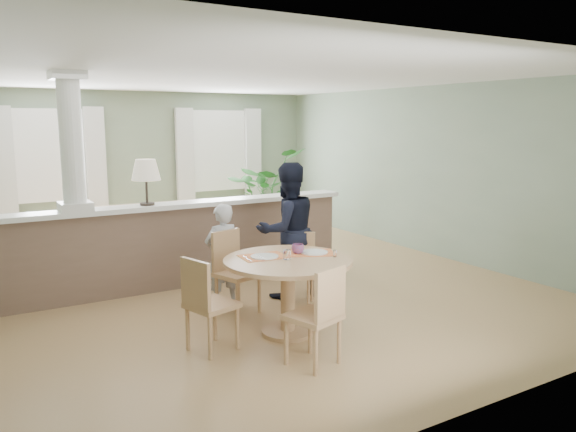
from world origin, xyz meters
TOP-DOWN VIEW (x-y plane):
  - ground at (0.00, 0.00)m, footprint 8.00×8.00m
  - room_shell at (-0.03, 0.63)m, footprint 7.02×8.02m
  - pony_wall at (-0.99, 0.20)m, footprint 5.32×0.38m
  - sofa at (-0.57, 1.67)m, footprint 2.98×1.24m
  - houseplant at (1.96, 2.64)m, footprint 1.93×1.86m
  - dining_table at (-0.29, -1.94)m, footprint 1.29×1.29m
  - chair_far_boy at (-0.48, -1.06)m, footprint 0.53×0.53m
  - chair_far_man at (0.32, -1.16)m, footprint 0.54×0.54m
  - chair_near at (-0.46, -2.76)m, footprint 0.52×0.52m
  - chair_side at (-1.19, -1.96)m, footprint 0.51×0.51m
  - child_person at (-0.51, -0.83)m, footprint 0.47×0.34m
  - man_person at (0.34, -0.88)m, footprint 0.82×0.64m

SIDE VIEW (x-z plane):
  - ground at x=0.00m, z-range 0.00..0.00m
  - sofa at x=-0.57m, z-range 0.00..0.86m
  - chair_far_man at x=0.32m, z-range 0.04..0.89m
  - chair_side at x=-1.19m, z-range 0.05..0.95m
  - chair_near at x=-0.46m, z-range 0.05..0.96m
  - chair_far_boy at x=-0.48m, z-range 0.05..0.98m
  - child_person at x=-0.51m, z-range 0.00..1.21m
  - dining_table at x=-0.29m, z-range 0.18..1.06m
  - pony_wall at x=-0.99m, z-range -0.64..2.06m
  - houseplant at x=1.96m, z-range 0.00..1.64m
  - man_person at x=0.34m, z-range 0.00..1.66m
  - room_shell at x=-0.03m, z-range 0.46..3.17m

